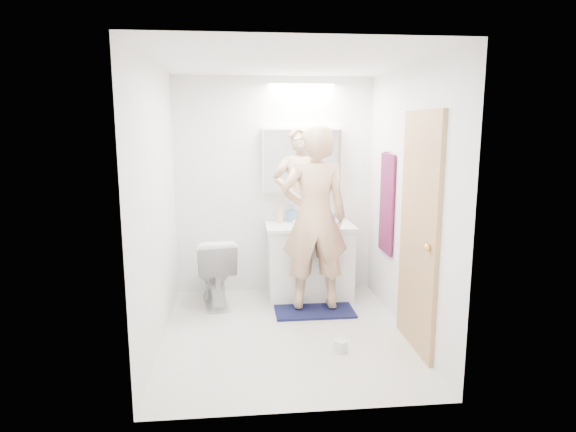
{
  "coord_description": "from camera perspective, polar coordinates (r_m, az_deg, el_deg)",
  "views": [
    {
      "loc": [
        -0.41,
        -4.2,
        1.88
      ],
      "look_at": [
        0.05,
        0.25,
        1.05
      ],
      "focal_mm": 30.72,
      "sensor_mm": 36.0,
      "label": 1
    }
  ],
  "objects": [
    {
      "name": "toilet_paper_roll",
      "position": [
        4.3,
        6.15,
        -14.74
      ],
      "size": [
        0.11,
        0.11,
        0.1
      ],
      "primitive_type": "cylinder",
      "color": "silver",
      "rests_on": "floor"
    },
    {
      "name": "mirror_panel",
      "position": [
        5.36,
        1.74,
        6.43
      ],
      "size": [
        0.84,
        0.01,
        0.66
      ],
      "primitive_type": "cube",
      "color": "silver",
      "rests_on": "medicine_cabinet"
    },
    {
      "name": "door",
      "position": [
        4.22,
        14.91,
        -1.88
      ],
      "size": [
        0.04,
        0.8,
        2.0
      ],
      "primitive_type": "cube",
      "color": "tan",
      "rests_on": "wall_right"
    },
    {
      "name": "wall_back",
      "position": [
        5.51,
        -1.58,
        3.41
      ],
      "size": [
        2.5,
        0.0,
        2.5
      ],
      "primitive_type": "plane",
      "rotation": [
        1.57,
        0.0,
        0.0
      ],
      "color": "white",
      "rests_on": "floor"
    },
    {
      "name": "floor",
      "position": [
        4.62,
        -0.31,
        -13.49
      ],
      "size": [
        2.5,
        2.5,
        0.0
      ],
      "primitive_type": "plane",
      "color": "silver",
      "rests_on": "ground"
    },
    {
      "name": "towel_hook",
      "position": [
        4.98,
        11.42,
        7.31
      ],
      "size": [
        0.07,
        0.02,
        0.02
      ],
      "primitive_type": "cylinder",
      "rotation": [
        0.0,
        1.57,
        0.0
      ],
      "color": "silver",
      "rests_on": "wall_right"
    },
    {
      "name": "soap_bottle_b",
      "position": [
        5.47,
        0.42,
        0.32
      ],
      "size": [
        0.12,
        0.12,
        0.19
      ],
      "primitive_type": "imported",
      "rotation": [
        0.0,
        0.0,
        -0.88
      ],
      "color": "#5386B3",
      "rests_on": "countertop"
    },
    {
      "name": "soap_bottle_a",
      "position": [
        5.42,
        -0.95,
        0.3
      ],
      "size": [
        0.08,
        0.08,
        0.2
      ],
      "primitive_type": "imported",
      "rotation": [
        0.0,
        0.0,
        -0.02
      ],
      "color": "tan",
      "rests_on": "countertop"
    },
    {
      "name": "faucet",
      "position": [
        5.53,
        2.19,
        0.29
      ],
      "size": [
        0.02,
        0.02,
        0.16
      ],
      "primitive_type": "cylinder",
      "color": "silver",
      "rests_on": "countertop"
    },
    {
      "name": "wall_right",
      "position": [
        4.52,
        13.71,
        1.54
      ],
      "size": [
        0.0,
        2.5,
        2.5
      ],
      "primitive_type": "plane",
      "rotation": [
        1.57,
        0.0,
        -1.57
      ],
      "color": "white",
      "rests_on": "floor"
    },
    {
      "name": "wall_front",
      "position": [
        3.06,
        1.94,
        -2.35
      ],
      "size": [
        2.5,
        0.0,
        2.5
      ],
      "primitive_type": "plane",
      "rotation": [
        -1.57,
        0.0,
        0.0
      ],
      "color": "white",
      "rests_on": "floor"
    },
    {
      "name": "door_knob",
      "position": [
        3.95,
        15.85,
        -3.53
      ],
      "size": [
        0.06,
        0.06,
        0.06
      ],
      "primitive_type": "sphere",
      "color": "gold",
      "rests_on": "door"
    },
    {
      "name": "towel",
      "position": [
        5.04,
        11.35,
        1.39
      ],
      "size": [
        0.02,
        0.42,
        1.0
      ],
      "primitive_type": "cube",
      "color": "#151033",
      "rests_on": "wall_right"
    },
    {
      "name": "person",
      "position": [
        4.91,
        3.08,
        -0.23
      ],
      "size": [
        0.67,
        0.44,
        1.84
      ],
      "primitive_type": "imported",
      "rotation": [
        0.0,
        0.0,
        3.15
      ],
      "color": "tan",
      "rests_on": "bath_rug"
    },
    {
      "name": "toothbrush_cup",
      "position": [
        5.52,
        5.07,
        -0.16
      ],
      "size": [
        0.1,
        0.1,
        0.08
      ],
      "primitive_type": "imported",
      "rotation": [
        0.0,
        0.0,
        -0.07
      ],
      "color": "#4263C7",
      "rests_on": "countertop"
    },
    {
      "name": "toilet",
      "position": [
        5.28,
        -8.49,
        -6.27
      ],
      "size": [
        0.51,
        0.77,
        0.73
      ],
      "primitive_type": "imported",
      "rotation": [
        0.0,
        0.0,
        3.3
      ],
      "color": "silver",
      "rests_on": "floor"
    },
    {
      "name": "bath_rug",
      "position": [
        5.17,
        2.97,
        -10.69
      ],
      "size": [
        0.8,
        0.55,
        0.02
      ],
      "primitive_type": "cube",
      "rotation": [
        0.0,
        0.0,
        0.01
      ],
      "color": "#121739",
      "rests_on": "floor"
    },
    {
      "name": "vanity_cabinet",
      "position": [
        5.43,
        2.48,
        -5.42
      ],
      "size": [
        0.9,
        0.55,
        0.78
      ],
      "primitive_type": "cube",
      "color": "silver",
      "rests_on": "floor"
    },
    {
      "name": "sink_basin",
      "position": [
        5.36,
        2.47,
        -0.75
      ],
      "size": [
        0.36,
        0.36,
        0.03
      ],
      "primitive_type": "cylinder",
      "color": "white",
      "rests_on": "countertop"
    },
    {
      "name": "medicine_cabinet",
      "position": [
        5.44,
        1.64,
        6.49
      ],
      "size": [
        0.88,
        0.14,
        0.7
      ],
      "primitive_type": "cube",
      "color": "white",
      "rests_on": "wall_back"
    },
    {
      "name": "countertop",
      "position": [
        5.34,
        2.51,
        -1.19
      ],
      "size": [
        0.95,
        0.58,
        0.04
      ],
      "primitive_type": "cube",
      "color": "silver",
      "rests_on": "vanity_cabinet"
    },
    {
      "name": "ceiling",
      "position": [
        4.26,
        -0.34,
        17.52
      ],
      "size": [
        2.5,
        2.5,
        0.0
      ],
      "primitive_type": "plane",
      "rotation": [
        3.14,
        0.0,
        0.0
      ],
      "color": "white",
      "rests_on": "floor"
    },
    {
      "name": "wall_left",
      "position": [
        4.31,
        -15.03,
        1.07
      ],
      "size": [
        0.0,
        2.5,
        2.5
      ],
      "primitive_type": "plane",
      "rotation": [
        1.57,
        0.0,
        1.57
      ],
      "color": "white",
      "rests_on": "floor"
    }
  ]
}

